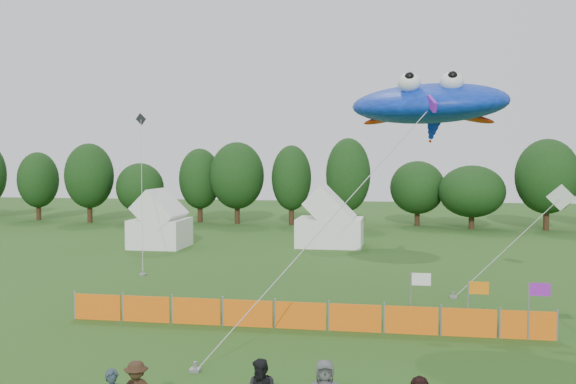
% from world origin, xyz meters
% --- Properties ---
extents(treeline, '(104.57, 8.78, 8.36)m').
position_xyz_m(treeline, '(1.61, 44.93, 4.18)').
color(treeline, '#382314').
rests_on(treeline, ground).
extents(tent_left, '(3.74, 3.74, 3.30)m').
position_xyz_m(tent_left, '(-13.07, 28.54, 1.66)').
color(tent_left, white).
rests_on(tent_left, ground).
extents(tent_right, '(4.69, 3.75, 3.31)m').
position_xyz_m(tent_right, '(-1.28, 31.13, 1.67)').
color(tent_right, white).
rests_on(tent_right, ground).
extents(barrier_fence, '(17.90, 0.06, 1.00)m').
position_xyz_m(barrier_fence, '(0.00, 8.69, 0.50)').
color(barrier_fence, orange).
rests_on(barrier_fence, ground).
extents(flag_row, '(8.73, 0.42, 2.16)m').
position_xyz_m(flag_row, '(8.11, 8.85, 1.36)').
color(flag_row, gray).
rests_on(flag_row, ground).
extents(stingray_kite, '(10.84, 16.39, 9.56)m').
position_xyz_m(stingray_kite, '(4.69, 11.93, 8.42)').
color(stingray_kite, blue).
rests_on(stingray_kite, ground).
extents(small_kite_white, '(6.08, 3.64, 5.07)m').
position_xyz_m(small_kite_white, '(10.01, 17.52, 3.36)').
color(small_kite_white, silver).
rests_on(small_kite_white, ground).
extents(small_kite_dark, '(5.31, 11.57, 9.55)m').
position_xyz_m(small_kite_dark, '(-12.79, 24.67, 5.39)').
color(small_kite_dark, black).
rests_on(small_kite_dark, ground).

